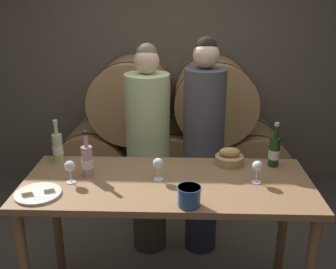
# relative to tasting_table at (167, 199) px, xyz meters

# --- Properties ---
(stone_wall_back) EXTENTS (10.00, 0.12, 3.20)m
(stone_wall_back) POSITION_rel_tasting_table_xyz_m (0.00, 2.14, 0.78)
(stone_wall_back) COLOR #706656
(stone_wall_back) RESTS_ON ground_plane
(barrel_stack) EXTENTS (2.37, 0.82, 1.46)m
(barrel_stack) POSITION_rel_tasting_table_xyz_m (0.00, 1.61, -0.17)
(barrel_stack) COLOR tan
(barrel_stack) RESTS_ON ground_plane
(tasting_table) EXTENTS (1.76, 0.73, 0.95)m
(tasting_table) POSITION_rel_tasting_table_xyz_m (0.00, 0.00, 0.00)
(tasting_table) COLOR olive
(tasting_table) RESTS_ON ground_plane
(person_left) EXTENTS (0.34, 0.34, 1.69)m
(person_left) POSITION_rel_tasting_table_xyz_m (-0.17, 0.68, 0.04)
(person_left) COLOR #4C4238
(person_left) RESTS_ON ground_plane
(person_right) EXTENTS (0.32, 0.32, 1.74)m
(person_right) POSITION_rel_tasting_table_xyz_m (0.26, 0.68, 0.08)
(person_right) COLOR #2D334C
(person_right) RESTS_ON ground_plane
(wine_bottle_red) EXTENTS (0.07, 0.07, 0.30)m
(wine_bottle_red) POSITION_rel_tasting_table_xyz_m (0.69, 0.25, 0.23)
(wine_bottle_red) COLOR #193819
(wine_bottle_red) RESTS_ON tasting_table
(wine_bottle_white) EXTENTS (0.07, 0.07, 0.29)m
(wine_bottle_white) POSITION_rel_tasting_table_xyz_m (-0.75, 0.29, 0.23)
(wine_bottle_white) COLOR #ADBC7F
(wine_bottle_white) RESTS_ON tasting_table
(wine_bottle_rose) EXTENTS (0.07, 0.07, 0.29)m
(wine_bottle_rose) POSITION_rel_tasting_table_xyz_m (-0.50, 0.07, 0.23)
(wine_bottle_rose) COLOR #BC8E93
(wine_bottle_rose) RESTS_ON tasting_table
(blue_crock) EXTENTS (0.13, 0.13, 0.11)m
(blue_crock) POSITION_rel_tasting_table_xyz_m (0.13, -0.29, 0.19)
(blue_crock) COLOR #335693
(blue_crock) RESTS_ON tasting_table
(bread_basket) EXTENTS (0.19, 0.19, 0.12)m
(bread_basket) POSITION_rel_tasting_table_xyz_m (0.41, 0.27, 0.17)
(bread_basket) COLOR tan
(bread_basket) RESTS_ON tasting_table
(cheese_plate) EXTENTS (0.26, 0.26, 0.04)m
(cheese_plate) POSITION_rel_tasting_table_xyz_m (-0.73, -0.20, 0.14)
(cheese_plate) COLOR white
(cheese_plate) RESTS_ON tasting_table
(wine_glass_far_left) EXTENTS (0.07, 0.07, 0.14)m
(wine_glass_far_left) POSITION_rel_tasting_table_xyz_m (-0.58, -0.04, 0.23)
(wine_glass_far_left) COLOR white
(wine_glass_far_left) RESTS_ON tasting_table
(wine_glass_left) EXTENTS (0.07, 0.07, 0.14)m
(wine_glass_left) POSITION_rel_tasting_table_xyz_m (-0.06, 0.02, 0.23)
(wine_glass_left) COLOR white
(wine_glass_left) RESTS_ON tasting_table
(wine_glass_center) EXTENTS (0.07, 0.07, 0.14)m
(wine_glass_center) POSITION_rel_tasting_table_xyz_m (0.54, 0.00, 0.23)
(wine_glass_center) COLOR white
(wine_glass_center) RESTS_ON tasting_table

